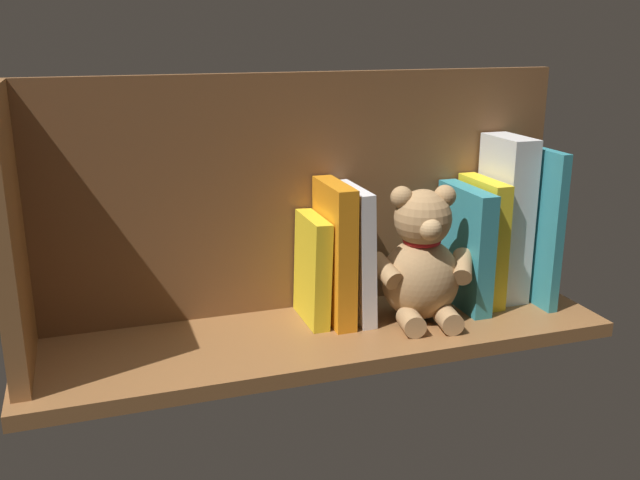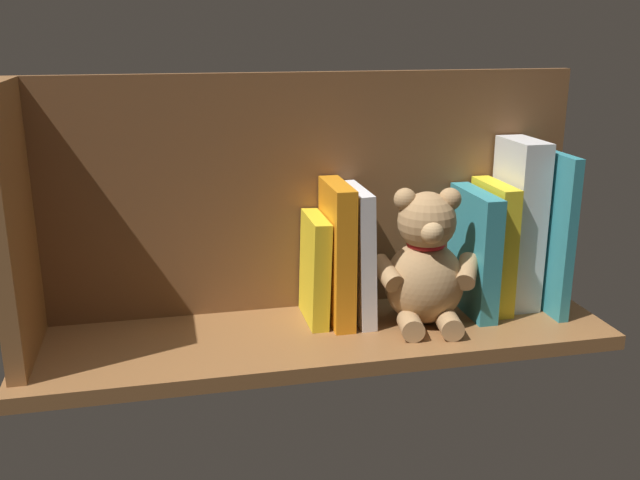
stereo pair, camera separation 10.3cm
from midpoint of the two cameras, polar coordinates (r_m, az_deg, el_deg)
The scene contains 11 objects.
ground_plane at distance 107.87cm, azimuth 2.75°, elevation -7.66°, with size 86.25×24.70×2.20cm, color brown.
shelf_back_panel at distance 110.85cm, azimuth 1.52°, elevation 3.72°, with size 86.25×1.50×36.92cm, color brown.
shelf_side_divider at distance 99.01cm, azimuth -20.72°, elevation 1.03°, with size 2.40×18.70×36.92cm, color brown.
book_0 at distance 119.04cm, azimuth 20.00°, elevation 0.69°, with size 1.60×14.95×25.16cm, color teal.
dictionary_thick_white at distance 118.69cm, azimuth 17.95°, elevation 1.24°, with size 4.66×10.40×26.72cm, color silver.
book_1 at distance 116.89cm, azimuth 16.09°, elevation -0.50°, with size 2.94×11.87×20.21cm, color yellow.
book_2 at distance 114.55cm, azimuth 14.71°, elevation -0.97°, with size 3.01×13.80×19.33cm, color teal.
teddy_bear at distance 108.20cm, azimuth 11.13°, elevation -2.03°, with size 16.74×14.64×20.88cm.
book_3 at distance 108.24cm, azimuth 5.78°, elevation -1.19°, with size 2.32×11.92×20.51cm, color silver.
book_4 at distance 107.08cm, azimuth 4.11°, elevation -1.10°, with size 3.06×12.06×21.39cm, color orange.
book_5 at distance 107.63cm, azimuth 2.22°, elevation -2.39°, with size 2.58×10.64×16.36cm, color yellow.
Camera 2 is at (21.33, 96.02, 43.48)cm, focal length 40.03 mm.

